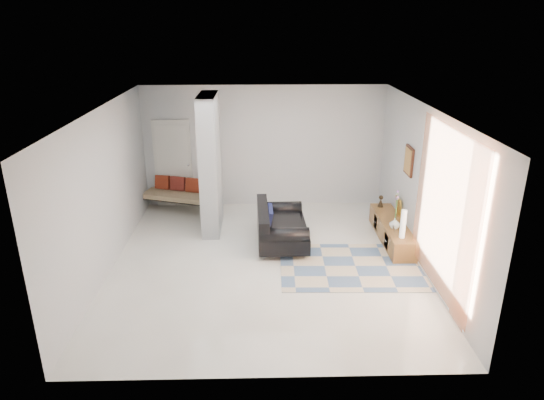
{
  "coord_description": "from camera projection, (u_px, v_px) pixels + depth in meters",
  "views": [
    {
      "loc": [
        -0.09,
        -7.84,
        4.19
      ],
      "look_at": [
        0.12,
        0.6,
        1.0
      ],
      "focal_mm": 32.0,
      "sensor_mm": 36.0,
      "label": 1
    }
  ],
  "objects": [
    {
      "name": "wall_left",
      "position": [
        105.0,
        192.0,
        8.25
      ],
      "size": [
        0.0,
        6.0,
        6.0
      ],
      "primitive_type": "plane",
      "rotation": [
        1.57,
        0.0,
        1.57
      ],
      "color": "silver",
      "rests_on": "ground"
    },
    {
      "name": "daybed",
      "position": [
        181.0,
        193.0,
        11.07
      ],
      "size": [
        1.83,
        1.21,
        0.77
      ],
      "rotation": [
        0.0,
        0.0,
        -0.32
      ],
      "color": "black",
      "rests_on": "floor"
    },
    {
      "name": "vase",
      "position": [
        395.0,
        223.0,
        9.24
      ],
      "size": [
        0.21,
        0.21,
        0.21
      ],
      "primitive_type": "imported",
      "rotation": [
        0.0,
        0.0,
        -0.02
      ],
      "color": "silver",
      "rests_on": "media_console"
    },
    {
      "name": "wall_back",
      "position": [
        264.0,
        147.0,
        11.12
      ],
      "size": [
        6.0,
        0.0,
        6.0
      ],
      "primitive_type": "plane",
      "rotation": [
        1.57,
        0.0,
        0.0
      ],
      "color": "silver",
      "rests_on": "ground"
    },
    {
      "name": "wall_right",
      "position": [
        424.0,
        189.0,
        8.39
      ],
      "size": [
        0.0,
        6.0,
        6.0
      ],
      "primitive_type": "plane",
      "rotation": [
        1.57,
        0.0,
        -1.57
      ],
      "color": "silver",
      "rests_on": "ground"
    },
    {
      "name": "ceiling",
      "position": [
        265.0,
        109.0,
        7.82
      ],
      "size": [
        6.0,
        6.0,
        0.0
      ],
      "primitive_type": "plane",
      "rotation": [
        3.14,
        0.0,
        0.0
      ],
      "color": "white",
      "rests_on": "wall_back"
    },
    {
      "name": "wall_front",
      "position": [
        269.0,
        279.0,
        5.51
      ],
      "size": [
        6.0,
        0.0,
        6.0
      ],
      "primitive_type": "plane",
      "rotation": [
        -1.57,
        0.0,
        0.0
      ],
      "color": "silver",
      "rests_on": "ground"
    },
    {
      "name": "wall_art",
      "position": [
        409.0,
        161.0,
        9.14
      ],
      "size": [
        0.04,
        0.45,
        0.55
      ],
      "primitive_type": "cube",
      "color": "#38190F",
      "rests_on": "wall_right"
    },
    {
      "name": "curtain",
      "position": [
        444.0,
        211.0,
        7.29
      ],
      "size": [
        0.0,
        2.55,
        2.55
      ],
      "primitive_type": "plane",
      "rotation": [
        1.57,
        0.0,
        1.57
      ],
      "color": "orange",
      "rests_on": "wall_right"
    },
    {
      "name": "hallway_door",
      "position": [
        173.0,
        164.0,
        11.17
      ],
      "size": [
        0.85,
        0.06,
        2.04
      ],
      "primitive_type": "cube",
      "color": "silver",
      "rests_on": "floor"
    },
    {
      "name": "partition_column",
      "position": [
        210.0,
        164.0,
        9.79
      ],
      "size": [
        0.35,
        1.2,
        2.8
      ],
      "primitive_type": "cube",
      "color": "#9A9DA0",
      "rests_on": "floor"
    },
    {
      "name": "area_rug",
      "position": [
        355.0,
        266.0,
        8.69
      ],
      "size": [
        2.72,
        1.85,
        0.01
      ],
      "primitive_type": "cube",
      "rotation": [
        0.0,
        0.0,
        -0.03
      ],
      "color": "#C4B396",
      "rests_on": "floor"
    },
    {
      "name": "floor",
      "position": [
        266.0,
        263.0,
        8.81
      ],
      "size": [
        6.0,
        6.0,
        0.0
      ],
      "primitive_type": "plane",
      "color": "beige",
      "rests_on": "ground"
    },
    {
      "name": "media_console",
      "position": [
        392.0,
        231.0,
        9.65
      ],
      "size": [
        0.45,
        2.04,
        0.8
      ],
      "color": "brown",
      "rests_on": "floor"
    },
    {
      "name": "bronze_figurine",
      "position": [
        381.0,
        201.0,
        10.3
      ],
      "size": [
        0.14,
        0.14,
        0.25
      ],
      "primitive_type": null,
      "rotation": [
        0.0,
        0.0,
        -0.15
      ],
      "color": "#312416",
      "rests_on": "media_console"
    },
    {
      "name": "cylinder_lamp",
      "position": [
        403.0,
        224.0,
        8.8
      ],
      "size": [
        0.1,
        0.1,
        0.54
      ],
      "primitive_type": "cylinder",
      "color": "white",
      "rests_on": "media_console"
    },
    {
      "name": "loveseat",
      "position": [
        279.0,
        227.0,
        9.46
      ],
      "size": [
        0.98,
        1.63,
        0.76
      ],
      "rotation": [
        0.0,
        0.0,
        0.02
      ],
      "color": "silver",
      "rests_on": "floor"
    }
  ]
}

